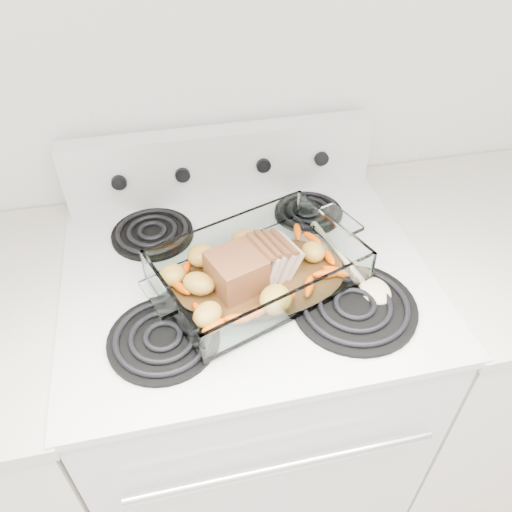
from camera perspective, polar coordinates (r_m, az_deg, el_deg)
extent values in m
plane|color=white|center=(1.18, -5.25, 25.46)|extent=(4.00, 0.00, 4.00)
cube|color=silver|center=(1.45, -0.94, -15.19)|extent=(0.76, 0.65, 0.92)
cube|color=black|center=(1.32, 2.17, -26.69)|extent=(0.65, 0.02, 0.55)
cylinder|color=silver|center=(1.04, 3.19, -22.84)|extent=(0.61, 0.02, 0.02)
cube|color=silver|center=(1.09, -1.21, -1.83)|extent=(0.78, 0.67, 0.02)
cube|color=silver|center=(1.26, -4.00, 10.57)|extent=(0.76, 0.06, 0.18)
cylinder|color=black|center=(0.96, -10.54, -9.31)|extent=(0.21, 0.21, 0.01)
cylinder|color=black|center=(1.02, 11.17, -5.70)|extent=(0.25, 0.25, 0.01)
cylinder|color=black|center=(1.19, -11.75, 2.52)|extent=(0.19, 0.19, 0.01)
cylinder|color=black|center=(1.24, 5.94, 4.96)|extent=(0.17, 0.17, 0.01)
cylinder|color=black|center=(1.23, -15.39, 8.19)|extent=(0.04, 0.02, 0.04)
cylinder|color=black|center=(1.23, -8.41, 9.23)|extent=(0.04, 0.02, 0.04)
cylinder|color=black|center=(1.25, 0.82, 10.39)|extent=(0.04, 0.02, 0.04)
cylinder|color=black|center=(1.29, 7.44, 11.05)|extent=(0.04, 0.02, 0.04)
cube|color=white|center=(1.67, 22.45, -10.12)|extent=(0.55, 0.65, 0.90)
cube|color=white|center=(1.05, 0.24, -2.51)|extent=(0.40, 0.26, 0.01)
cube|color=white|center=(0.93, 1.96, -6.18)|extent=(0.40, 0.01, 0.07)
cube|color=white|center=(1.11, -1.19, 3.38)|extent=(0.40, 0.01, 0.07)
cube|color=white|center=(1.01, -10.70, -2.59)|extent=(0.01, 0.26, 0.07)
cube|color=white|center=(1.07, 10.53, 0.57)|extent=(0.01, 0.26, 0.07)
cylinder|color=#3E260F|center=(1.04, 0.24, -2.27)|extent=(0.23, 0.23, 0.00)
cube|color=brown|center=(1.01, -2.64, -1.16)|extent=(0.10, 0.10, 0.08)
cube|color=#B7A28D|center=(1.02, 0.50, -0.79)|extent=(0.04, 0.09, 0.08)
cube|color=#B7A28D|center=(1.02, 1.53, -0.69)|extent=(0.04, 0.09, 0.07)
cube|color=#B7A28D|center=(1.03, 2.55, -0.60)|extent=(0.04, 0.09, 0.07)
cube|color=#B7A28D|center=(1.03, 3.57, -0.50)|extent=(0.04, 0.09, 0.06)
ellipsoid|color=#F25200|center=(0.97, -6.70, -6.10)|extent=(0.05, 0.02, 0.02)
ellipsoid|color=#F25200|center=(1.01, 7.09, -3.88)|extent=(0.05, 0.02, 0.02)
ellipsoid|color=#F25200|center=(1.08, 7.56, -0.14)|extent=(0.05, 0.02, 0.02)
ellipsoid|color=#F25200|center=(1.05, -8.01, -1.74)|extent=(0.05, 0.02, 0.02)
ellipsoid|color=orange|center=(1.07, -8.28, -0.01)|extent=(0.06, 0.05, 0.04)
ellipsoid|color=orange|center=(1.09, 0.29, 1.57)|extent=(0.06, 0.05, 0.04)
ellipsoid|color=orange|center=(1.04, 6.77, -1.25)|extent=(0.06, 0.05, 0.04)
cylinder|color=beige|center=(1.12, 9.33, 0.37)|extent=(0.05, 0.22, 0.02)
ellipsoid|color=beige|center=(1.05, 13.49, -3.87)|extent=(0.06, 0.08, 0.02)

